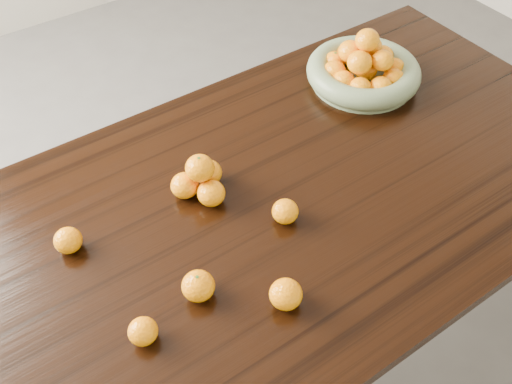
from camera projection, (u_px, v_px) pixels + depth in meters
ground at (264, 345)px, 1.99m from camera, size 5.00×5.00×0.00m
dining_table at (266, 224)px, 1.51m from camera, size 2.00×1.00×0.75m
fruit_bowl at (363, 70)px, 1.75m from camera, size 0.35×0.35×0.18m
orange_pyramid at (201, 180)px, 1.43m from camera, size 0.14×0.14×0.12m
loose_orange_0 at (198, 286)px, 1.23m from camera, size 0.07×0.07×0.07m
loose_orange_1 at (286, 294)px, 1.22m from camera, size 0.07×0.07×0.07m
loose_orange_2 at (285, 211)px, 1.38m from camera, size 0.07×0.07×0.06m
loose_orange_3 at (68, 240)px, 1.32m from camera, size 0.07×0.07×0.06m
loose_orange_4 at (143, 331)px, 1.16m from camera, size 0.06×0.06×0.06m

